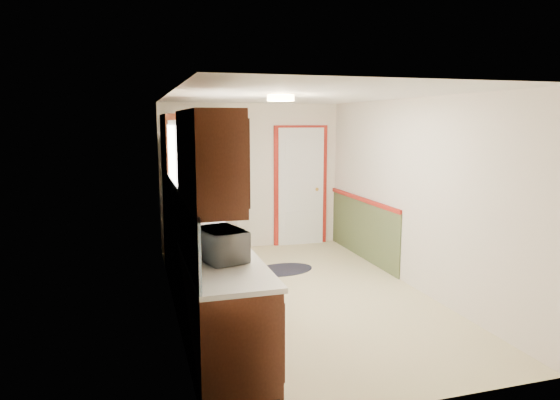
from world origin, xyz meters
TOP-DOWN VIEW (x-y plane):
  - room_shell at (0.00, 0.00)m, footprint 3.20×5.20m
  - kitchen_run at (-1.24, -0.29)m, footprint 0.63×4.00m
  - back_wall_trim at (0.99, 2.21)m, footprint 1.12×2.30m
  - ceiling_fixture at (-0.30, -0.20)m, footprint 0.30×0.30m
  - microwave at (-1.20, -1.45)m, footprint 0.39×0.54m
  - refrigerator at (-0.81, 2.02)m, footprint 0.87×0.84m
  - rug at (0.10, 1.06)m, footprint 1.00×0.73m
  - cooktop at (-1.19, 1.11)m, footprint 0.50×0.60m

SIDE VIEW (x-z plane):
  - rug at x=0.10m, z-range 0.00..0.01m
  - kitchen_run at x=-1.24m, z-range -0.29..1.91m
  - back_wall_trim at x=0.99m, z-range -0.15..1.93m
  - cooktop at x=-1.19m, z-range 0.94..0.96m
  - refrigerator at x=-0.81m, z-range 0.00..1.94m
  - microwave at x=-1.20m, z-range 0.94..1.27m
  - room_shell at x=0.00m, z-range -0.06..2.46m
  - ceiling_fixture at x=-0.30m, z-range 2.33..2.39m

